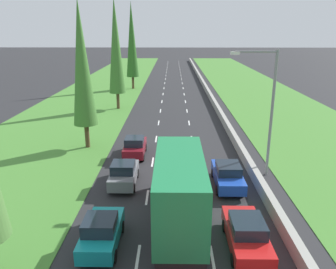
# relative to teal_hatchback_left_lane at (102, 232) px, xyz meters

# --- Properties ---
(ground_plane) EXTENTS (300.00, 300.00, 0.00)m
(ground_plane) POSITION_rel_teal_hatchback_left_lane_xyz_m (3.58, 44.16, -0.84)
(ground_plane) COLOR #28282B
(ground_plane) RESTS_ON ground
(grass_verge_left) EXTENTS (14.00, 140.00, 0.04)m
(grass_verge_left) POSITION_rel_teal_hatchback_left_lane_xyz_m (-9.07, 44.16, -0.82)
(grass_verge_left) COLOR #478433
(grass_verge_left) RESTS_ON ground
(grass_verge_right) EXTENTS (14.00, 140.00, 0.04)m
(grass_verge_right) POSITION_rel_teal_hatchback_left_lane_xyz_m (17.93, 44.16, -0.82)
(grass_verge_right) COLOR #478433
(grass_verge_right) RESTS_ON ground
(median_barrier) EXTENTS (0.44, 120.00, 0.85)m
(median_barrier) POSITION_rel_teal_hatchback_left_lane_xyz_m (9.28, 44.16, -0.41)
(median_barrier) COLOR #9E9B93
(median_barrier) RESTS_ON ground
(lane_markings) EXTENTS (3.64, 116.00, 0.01)m
(lane_markings) POSITION_rel_teal_hatchback_left_lane_xyz_m (3.58, 44.16, -0.83)
(lane_markings) COLOR white
(lane_markings) RESTS_ON ground
(teal_hatchback_left_lane) EXTENTS (1.74, 3.90, 1.72)m
(teal_hatchback_left_lane) POSITION_rel_teal_hatchback_left_lane_xyz_m (0.00, 0.00, 0.00)
(teal_hatchback_left_lane) COLOR teal
(teal_hatchback_left_lane) RESTS_ON ground
(grey_hatchback_left_lane) EXTENTS (1.74, 3.90, 1.72)m
(grey_hatchback_left_lane) POSITION_rel_teal_hatchback_left_lane_xyz_m (0.11, 6.94, 0.00)
(grey_hatchback_left_lane) COLOR slate
(grey_hatchback_left_lane) RESTS_ON ground
(red_sedan_right_lane) EXTENTS (1.82, 4.50, 1.64)m
(red_sedan_right_lane) POSITION_rel_teal_hatchback_left_lane_xyz_m (7.03, 0.01, -0.02)
(red_sedan_right_lane) COLOR red
(red_sedan_right_lane) RESTS_ON ground
(blue_sedan_right_lane) EXTENTS (1.82, 4.50, 1.64)m
(blue_sedan_right_lane) POSITION_rel_teal_hatchback_left_lane_xyz_m (7.20, 6.92, -0.02)
(blue_sedan_right_lane) COLOR #1E47B7
(blue_sedan_right_lane) RESTS_ON ground
(maroon_hatchback_left_lane_fourth) EXTENTS (1.74, 3.90, 1.72)m
(maroon_hatchback_left_lane_fourth) POSITION_rel_teal_hatchback_left_lane_xyz_m (0.27, 12.51, 0.00)
(maroon_hatchback_left_lane_fourth) COLOR maroon
(maroon_hatchback_left_lane_fourth) RESTS_ON ground
(green_box_truck_centre_lane) EXTENTS (2.46, 9.40, 4.18)m
(green_box_truck_centre_lane) POSITION_rel_teal_hatchback_left_lane_xyz_m (3.80, 2.16, 1.35)
(green_box_truck_centre_lane) COLOR black
(green_box_truck_centre_lane) RESTS_ON ground
(poplar_tree_second) EXTENTS (2.12, 2.12, 12.78)m
(poplar_tree_second) POSITION_rel_teal_hatchback_left_lane_xyz_m (-4.27, 14.67, 6.60)
(poplar_tree_second) COLOR #4C3823
(poplar_tree_second) RESTS_ON ground
(poplar_tree_third) EXTENTS (2.16, 2.16, 14.25)m
(poplar_tree_third) POSITION_rel_teal_hatchback_left_lane_xyz_m (-3.92, 30.35, 7.34)
(poplar_tree_third) COLOR #4C3823
(poplar_tree_third) RESTS_ON ground
(poplar_tree_fourth) EXTENTS (2.17, 2.17, 14.91)m
(poplar_tree_fourth) POSITION_rel_teal_hatchback_left_lane_xyz_m (-3.73, 46.48, 7.67)
(poplar_tree_fourth) COLOR #4C3823
(poplar_tree_fourth) RESTS_ON ground
(street_light_mast) EXTENTS (3.20, 0.28, 9.00)m
(street_light_mast) POSITION_rel_teal_hatchback_left_lane_xyz_m (10.02, 8.84, 4.40)
(street_light_mast) COLOR gray
(street_light_mast) RESTS_ON ground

